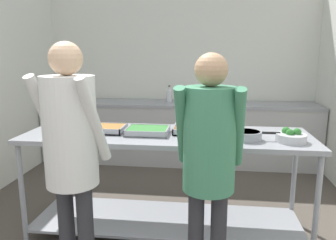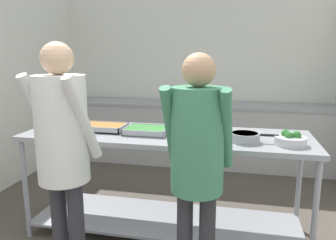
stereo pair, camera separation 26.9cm
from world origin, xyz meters
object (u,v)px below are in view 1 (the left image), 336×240
(broccoli_bowl, at_px, (291,137))
(water_bottle, at_px, (169,94))
(plate_stack, at_px, (66,124))
(sauce_pan, at_px, (248,135))
(guest_serving_right, at_px, (71,143))
(serving_tray_greens, at_px, (196,130))
(serving_tray_vegetables, at_px, (148,131))
(guest_serving_left, at_px, (209,150))
(serving_tray_roast, at_px, (101,129))

(broccoli_bowl, bearing_deg, water_bottle, 118.96)
(plate_stack, xyz_separation_m, broccoli_bowl, (1.99, -0.31, 0.02))
(sauce_pan, relative_size, broccoli_bowl, 1.58)
(guest_serving_right, bearing_deg, water_bottle, 83.96)
(plate_stack, height_order, broccoli_bowl, broccoli_bowl)
(water_bottle, bearing_deg, serving_tray_greens, -76.62)
(serving_tray_greens, bearing_deg, serving_tray_vegetables, -166.20)
(guest_serving_left, bearing_deg, sauce_pan, 61.11)
(serving_tray_roast, relative_size, guest_serving_left, 0.26)
(serving_tray_roast, xyz_separation_m, serving_tray_greens, (0.84, 0.07, 0.00))
(plate_stack, xyz_separation_m, serving_tray_greens, (1.23, -0.09, 0.00))
(guest_serving_left, xyz_separation_m, water_bottle, (-0.59, 2.75, 0.01))
(plate_stack, xyz_separation_m, sauce_pan, (1.65, -0.29, 0.02))
(plate_stack, distance_m, broccoli_bowl, 2.01)
(serving_tray_greens, height_order, sauce_pan, sauce_pan)
(serving_tray_greens, height_order, water_bottle, water_bottle)
(serving_tray_vegetables, distance_m, water_bottle, 2.10)
(plate_stack, bearing_deg, serving_tray_roast, -21.80)
(serving_tray_vegetables, bearing_deg, serving_tray_greens, 13.80)
(serving_tray_roast, relative_size, broccoli_bowl, 1.84)
(water_bottle, bearing_deg, serving_tray_vegetables, -88.36)
(broccoli_bowl, bearing_deg, serving_tray_vegetables, 174.04)
(plate_stack, distance_m, guest_serving_right, 1.06)
(serving_tray_roast, distance_m, broccoli_bowl, 1.60)
(serving_tray_vegetables, distance_m, sauce_pan, 0.84)
(serving_tray_roast, distance_m, water_bottle, 2.10)
(guest_serving_right, distance_m, water_bottle, 2.87)
(serving_tray_vegetables, bearing_deg, guest_serving_right, -115.45)
(serving_tray_vegetables, bearing_deg, broccoli_bowl, -5.96)
(broccoli_bowl, relative_size, water_bottle, 0.95)
(serving_tray_vegetables, relative_size, broccoli_bowl, 1.55)
(plate_stack, height_order, guest_serving_right, guest_serving_right)
(serving_tray_vegetables, bearing_deg, serving_tray_roast, 175.72)
(serving_tray_roast, relative_size, sauce_pan, 1.17)
(serving_tray_vegetables, bearing_deg, sauce_pan, -7.05)
(serving_tray_greens, xyz_separation_m, broccoli_bowl, (0.75, -0.22, 0.02))
(serving_tray_greens, bearing_deg, serving_tray_roast, -175.31)
(sauce_pan, height_order, guest_serving_left, guest_serving_left)
(sauce_pan, relative_size, guest_serving_right, 0.22)
(serving_tray_roast, bearing_deg, water_bottle, 79.80)
(serving_tray_vegetables, height_order, serving_tray_greens, same)
(plate_stack, bearing_deg, serving_tray_greens, -4.01)
(guest_serving_right, bearing_deg, serving_tray_greens, 48.04)
(broccoli_bowl, distance_m, guest_serving_left, 0.84)
(guest_serving_left, xyz_separation_m, guest_serving_right, (-0.89, -0.10, 0.05))
(water_bottle, bearing_deg, sauce_pan, -67.88)
(water_bottle, bearing_deg, guest_serving_right, -96.04)
(serving_tray_roast, bearing_deg, serving_tray_greens, 4.69)
(serving_tray_roast, xyz_separation_m, broccoli_bowl, (1.60, -0.15, 0.02))
(plate_stack, relative_size, serving_tray_greens, 0.71)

